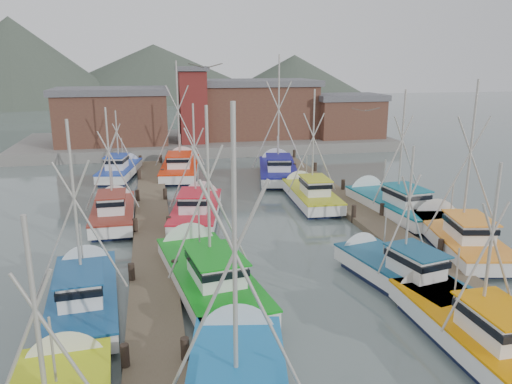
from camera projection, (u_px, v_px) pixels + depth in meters
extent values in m
plane|color=#516160|center=(285.00, 258.00, 27.01)|extent=(260.00, 260.00, 0.00)
cube|color=brown|center=(153.00, 239.00, 29.35)|extent=(2.20, 46.00, 0.40)
cylinder|color=black|center=(126.00, 365.00, 16.79)|extent=(0.30, 0.30, 1.50)
cylinder|color=black|center=(132.00, 279.00, 23.41)|extent=(0.30, 0.30, 1.50)
cylinder|color=black|center=(136.00, 231.00, 30.04)|extent=(0.30, 0.30, 1.50)
cylinder|color=black|center=(138.00, 200.00, 36.66)|extent=(0.30, 0.30, 1.50)
cylinder|color=black|center=(139.00, 179.00, 43.29)|extent=(0.30, 0.30, 1.50)
cylinder|color=black|center=(141.00, 163.00, 49.91)|extent=(0.30, 0.30, 1.50)
cylinder|color=black|center=(185.00, 358.00, 17.19)|extent=(0.30, 0.30, 1.50)
cylinder|color=black|center=(175.00, 275.00, 23.81)|extent=(0.30, 0.30, 1.50)
cylinder|color=black|center=(169.00, 228.00, 30.43)|extent=(0.30, 0.30, 1.50)
cylinder|color=black|center=(165.00, 198.00, 37.06)|extent=(0.30, 0.30, 1.50)
cylinder|color=black|center=(163.00, 177.00, 43.68)|extent=(0.30, 0.30, 1.50)
cylinder|color=black|center=(161.00, 162.00, 50.31)|extent=(0.30, 0.30, 1.50)
cube|color=brown|center=(374.00, 223.00, 32.13)|extent=(2.20, 46.00, 0.40)
cylinder|color=black|center=(493.00, 321.00, 19.57)|extent=(0.30, 0.30, 1.50)
cylinder|color=black|center=(406.00, 255.00, 26.19)|extent=(0.30, 0.30, 1.50)
cylinder|color=black|center=(354.00, 216.00, 32.82)|extent=(0.30, 0.30, 1.50)
cylinder|color=black|center=(319.00, 190.00, 39.44)|extent=(0.30, 0.30, 1.50)
cylinder|color=black|center=(294.00, 171.00, 46.06)|extent=(0.30, 0.30, 1.50)
cylinder|color=black|center=(276.00, 158.00, 52.69)|extent=(0.30, 0.30, 1.50)
cylinder|color=black|center=(440.00, 253.00, 26.59)|extent=(0.30, 0.30, 1.50)
cylinder|color=black|center=(382.00, 214.00, 33.21)|extent=(0.30, 0.30, 1.50)
cylinder|color=black|center=(343.00, 189.00, 39.84)|extent=(0.30, 0.30, 1.50)
cylinder|color=black|center=(315.00, 170.00, 46.46)|extent=(0.30, 0.30, 1.50)
cylinder|color=black|center=(294.00, 157.00, 53.08)|extent=(0.30, 0.30, 1.50)
cube|color=gray|center=(208.00, 142.00, 61.87)|extent=(44.00, 16.00, 1.20)
cube|color=brown|center=(113.00, 119.00, 56.94)|extent=(12.00, 8.00, 5.50)
cube|color=slate|center=(111.00, 91.00, 56.15)|extent=(12.72, 8.48, 0.70)
cube|color=brown|center=(255.00, 111.00, 62.12)|extent=(14.00, 9.00, 6.20)
cube|color=slate|center=(255.00, 83.00, 61.23)|extent=(14.84, 9.54, 0.70)
cube|color=brown|center=(347.00, 118.00, 61.68)|extent=(8.00, 6.00, 4.50)
cube|color=slate|center=(348.00, 97.00, 61.01)|extent=(8.48, 6.36, 0.70)
cube|color=maroon|center=(193.00, 108.00, 56.51)|extent=(3.00, 3.00, 8.00)
cube|color=slate|center=(192.00, 69.00, 55.43)|extent=(3.60, 3.60, 0.50)
cone|color=#434E41|center=(18.00, 102.00, 127.90)|extent=(110.00, 110.00, 42.00)
cone|color=#434E41|center=(156.00, 96.00, 149.04)|extent=(140.00, 140.00, 30.00)
cone|color=#434E41|center=(294.00, 97.00, 147.51)|extent=(90.00, 90.00, 24.00)
cone|color=white|center=(238.00, 331.00, 18.66)|extent=(3.02, 1.60, 2.87)
cylinder|color=#AAA59C|center=(235.00, 265.00, 12.83)|extent=(0.15, 0.15, 8.34)
cylinder|color=#AAA59C|center=(213.00, 300.00, 13.07)|extent=(2.94, 0.63, 6.51)
cylinder|color=#AAA59C|center=(258.00, 299.00, 13.10)|extent=(2.94, 0.63, 6.51)
cylinder|color=#AAA59C|center=(237.00, 331.00, 15.37)|extent=(0.09, 0.09, 2.56)
cube|color=#101838|center=(474.00, 349.00, 18.43)|extent=(2.47, 7.31, 0.70)
cube|color=white|center=(476.00, 333.00, 18.26)|extent=(2.80, 8.31, 0.80)
cube|color=orange|center=(477.00, 324.00, 18.16)|extent=(2.89, 8.39, 0.10)
cone|color=white|center=(417.00, 288.00, 22.20)|extent=(2.60, 1.13, 2.59)
cube|color=white|center=(498.00, 323.00, 17.08)|extent=(1.70, 2.50, 1.10)
cube|color=black|center=(499.00, 317.00, 17.02)|extent=(1.81, 2.75, 0.28)
cube|color=orange|center=(500.00, 308.00, 16.93)|extent=(1.92, 2.92, 0.07)
cylinder|color=#AAA59C|center=(490.00, 248.00, 17.24)|extent=(0.12, 0.12, 6.00)
cylinder|color=#AAA59C|center=(475.00, 268.00, 17.30)|extent=(2.16, 0.12, 4.70)
cylinder|color=#AAA59C|center=(501.00, 265.00, 17.53)|extent=(2.16, 0.12, 4.70)
cylinder|color=#AAA59C|center=(456.00, 276.00, 19.26)|extent=(0.07, 0.07, 2.31)
cone|color=white|center=(68.00, 359.00, 16.93)|extent=(2.76, 1.28, 2.69)
cylinder|color=#AAA59C|center=(38.00, 334.00, 11.86)|extent=(0.14, 0.14, 5.94)
cylinder|color=#AAA59C|center=(15.00, 364.00, 11.88)|extent=(2.14, 0.24, 4.65)
cylinder|color=#AAA59C|center=(67.00, 356.00, 12.19)|extent=(2.14, 0.24, 4.65)
cylinder|color=#AAA59C|center=(54.00, 359.00, 13.91)|extent=(0.08, 0.08, 2.59)
cube|color=#101838|center=(210.00, 290.00, 23.12)|extent=(3.95, 8.70, 0.70)
cube|color=white|center=(209.00, 277.00, 22.96)|extent=(4.49, 9.88, 0.80)
cube|color=#0B9215|center=(209.00, 270.00, 22.86)|extent=(4.60, 9.99, 0.10)
cone|color=white|center=(187.00, 246.00, 27.31)|extent=(3.11, 1.53, 2.98)
cube|color=white|center=(216.00, 268.00, 21.68)|extent=(2.33, 3.11, 1.10)
cube|color=black|center=(216.00, 263.00, 21.62)|extent=(2.49, 3.41, 0.28)
cube|color=#0B9215|center=(216.00, 255.00, 21.53)|extent=(2.65, 3.62, 0.07)
cylinder|color=#AAA59C|center=(208.00, 192.00, 21.73)|extent=(0.15, 0.15, 7.46)
cylinder|color=#AAA59C|center=(195.00, 212.00, 21.75)|extent=(2.66, 0.50, 5.84)
cylinder|color=#AAA59C|center=(222.00, 209.00, 22.16)|extent=(2.66, 0.50, 5.84)
cylinder|color=#AAA59C|center=(199.00, 233.00, 24.10)|extent=(0.09, 0.09, 2.66)
cube|color=#101838|center=(400.00, 287.00, 23.41)|extent=(3.51, 6.99, 0.70)
cube|color=white|center=(401.00, 275.00, 23.24)|extent=(3.99, 7.94, 0.80)
cube|color=navy|center=(402.00, 267.00, 23.14)|extent=(4.08, 8.03, 0.10)
cone|color=white|center=(354.00, 250.00, 26.64)|extent=(2.55, 1.57, 2.37)
cube|color=white|center=(416.00, 263.00, 22.19)|extent=(1.97, 2.55, 1.10)
cube|color=black|center=(417.00, 258.00, 22.13)|extent=(2.12, 2.79, 0.28)
cube|color=navy|center=(417.00, 250.00, 22.04)|extent=(2.24, 2.96, 0.07)
cylinder|color=#AAA59C|center=(409.00, 209.00, 22.28)|extent=(0.13, 0.13, 5.69)
cylinder|color=#AAA59C|center=(399.00, 225.00, 22.26)|extent=(2.01, 0.50, 4.45)
cylinder|color=#AAA59C|center=(416.00, 222.00, 22.64)|extent=(2.01, 0.50, 4.45)
cylinder|color=#AAA59C|center=(385.00, 233.00, 24.04)|extent=(0.07, 0.07, 2.12)
cube|color=#101838|center=(85.00, 312.00, 21.15)|extent=(2.86, 7.24, 0.70)
cube|color=white|center=(84.00, 298.00, 20.99)|extent=(3.25, 8.23, 0.80)
cube|color=#164E84|center=(83.00, 289.00, 20.89)|extent=(3.34, 8.32, 0.10)
cone|color=white|center=(87.00, 265.00, 24.76)|extent=(2.59, 1.30, 2.51)
cube|color=white|center=(81.00, 287.00, 19.85)|extent=(1.81, 2.54, 1.10)
cube|color=black|center=(80.00, 281.00, 19.79)|extent=(1.93, 2.79, 0.28)
cube|color=#164E84|center=(80.00, 273.00, 19.70)|extent=(2.05, 2.95, 0.07)
cylinder|color=#AAA59C|center=(75.00, 209.00, 19.83)|extent=(0.13, 0.13, 7.11)
cylinder|color=#AAA59C|center=(62.00, 230.00, 19.89)|extent=(2.54, 0.29, 5.56)
cylinder|color=#AAA59C|center=(91.00, 227.00, 20.19)|extent=(2.54, 0.29, 5.56)
cylinder|color=#AAA59C|center=(82.00, 250.00, 21.92)|extent=(0.08, 0.08, 2.41)
cube|color=#101838|center=(458.00, 249.00, 28.19)|extent=(4.04, 8.08, 0.70)
cube|color=white|center=(460.00, 238.00, 28.02)|extent=(4.59, 9.18, 0.80)
cube|color=orange|center=(460.00, 232.00, 27.93)|extent=(4.69, 9.29, 0.10)
cone|color=white|center=(432.00, 217.00, 32.31)|extent=(2.94, 1.63, 2.78)
cube|color=white|center=(469.00, 228.00, 26.76)|extent=(2.28, 2.94, 1.10)
cube|color=black|center=(470.00, 224.00, 26.70)|extent=(2.45, 3.22, 0.28)
cube|color=orange|center=(471.00, 218.00, 26.61)|extent=(2.60, 3.42, 0.07)
cylinder|color=#AAA59C|center=(470.00, 159.00, 26.68)|extent=(0.15, 0.15, 8.36)
cylinder|color=#AAA59C|center=(457.00, 177.00, 26.93)|extent=(2.94, 0.69, 6.53)
cylinder|color=#AAA59C|center=(479.00, 177.00, 26.94)|extent=(2.94, 0.69, 6.53)
cylinder|color=#AAA59C|center=(452.00, 203.00, 29.14)|extent=(0.09, 0.09, 2.57)
cube|color=#101838|center=(197.00, 220.00, 33.26)|extent=(3.81, 7.78, 0.70)
cube|color=white|center=(197.00, 211.00, 33.09)|extent=(4.33, 8.85, 0.80)
cube|color=red|center=(196.00, 205.00, 32.99)|extent=(4.43, 8.95, 0.10)
cone|color=white|center=(202.00, 196.00, 37.23)|extent=(2.81, 1.59, 2.65)
cube|color=white|center=(194.00, 201.00, 31.87)|extent=(2.17, 2.82, 1.10)
cube|color=black|center=(194.00, 198.00, 31.81)|extent=(2.32, 3.09, 0.28)
cube|color=red|center=(194.00, 192.00, 31.71)|extent=(2.46, 3.28, 0.07)
cylinder|color=#AAA59C|center=(194.00, 156.00, 31.97)|extent=(0.14, 0.14, 6.67)
cylinder|color=#AAA59C|center=(186.00, 168.00, 32.17)|extent=(2.36, 0.54, 5.22)
cylinder|color=#AAA59C|center=(203.00, 168.00, 32.18)|extent=(2.36, 0.54, 5.22)
cylinder|color=#AAA59C|center=(198.00, 182.00, 34.16)|extent=(0.08, 0.08, 2.37)
cube|color=#101838|center=(311.00, 204.00, 37.10)|extent=(2.64, 7.24, 0.70)
cube|color=white|center=(311.00, 195.00, 36.94)|extent=(3.00, 8.23, 0.80)
cube|color=gold|center=(311.00, 190.00, 36.84)|extent=(3.08, 8.32, 0.10)
cone|color=white|center=(298.00, 184.00, 40.85)|extent=(2.58, 1.21, 2.54)
cube|color=white|center=(315.00, 186.00, 35.77)|extent=(1.75, 2.51, 1.10)
cube|color=black|center=(315.00, 183.00, 35.71)|extent=(1.86, 2.75, 0.28)
cube|color=gold|center=(315.00, 178.00, 35.61)|extent=(1.97, 2.92, 0.07)
cylinder|color=#AAA59C|center=(313.00, 141.00, 35.74)|extent=(0.12, 0.12, 7.34)
cylinder|color=#AAA59C|center=(306.00, 153.00, 35.88)|extent=(2.62, 0.20, 5.74)
cylinder|color=#AAA59C|center=(320.00, 153.00, 36.05)|extent=(2.62, 0.20, 5.74)
cylinder|color=#AAA59C|center=(307.00, 170.00, 37.92)|extent=(0.07, 0.07, 2.27)
cube|color=#101838|center=(114.00, 222.00, 32.80)|extent=(2.35, 6.92, 0.70)
cube|color=white|center=(113.00, 213.00, 32.64)|extent=(2.67, 7.87, 0.80)
cube|color=maroon|center=(113.00, 208.00, 32.54)|extent=(2.75, 7.95, 0.10)
cone|color=white|center=(116.00, 200.00, 36.37)|extent=(2.46, 1.14, 2.44)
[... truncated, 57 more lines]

